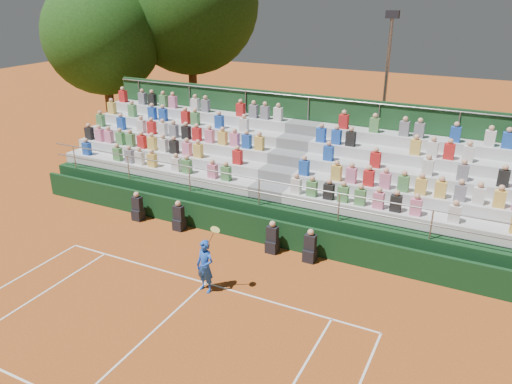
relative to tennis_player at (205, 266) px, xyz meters
The scene contains 8 objects.
ground 0.94m from the tennis_player, 123.35° to the left, with size 90.00×90.00×0.00m, color #A64E1B.
courtside_wall 3.56m from the tennis_player, 93.59° to the left, with size 20.00×0.15×1.00m, color black.
line_officials 3.37m from the tennis_player, 112.95° to the left, with size 7.66×0.40×1.19m.
grandstand 6.78m from the tennis_player, 91.88° to the left, with size 20.00×5.20×4.40m.
tennis_player is the anchor object (origin of this frame).
tree_west 18.05m from the tennis_player, 140.41° to the left, with size 6.47×6.47×9.37m.
tree_east 19.40m from the tennis_player, 124.09° to the left, with size 8.08×8.08×11.76m.
floodlight_mast 13.78m from the tennis_player, 81.35° to the left, with size 0.60×0.25×7.63m.
Camera 1 is at (7.38, -11.22, 8.53)m, focal length 35.00 mm.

